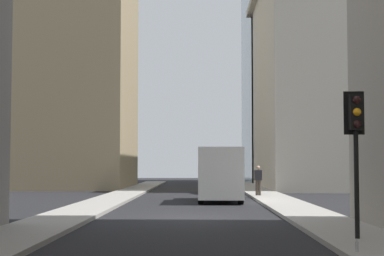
{
  "coord_description": "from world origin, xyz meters",
  "views": [
    {
      "loc": [
        -22.75,
        -0.39,
        1.97
      ],
      "look_at": [
        9.23,
        0.05,
        3.89
      ],
      "focal_mm": 57.13,
      "sensor_mm": 36.0,
      "label": 1
    }
  ],
  "objects_px": {
    "pedestrian": "(258,179)",
    "discarded_bottle": "(357,246)",
    "sedan_navy": "(215,184)",
    "delivery_truck": "(219,174)",
    "traffic_light_foreground": "(356,130)"
  },
  "relations": [
    {
      "from": "pedestrian",
      "to": "discarded_bottle",
      "type": "distance_m",
      "value": 23.66
    },
    {
      "from": "pedestrian",
      "to": "sedan_navy",
      "type": "bearing_deg",
      "value": 23.68
    },
    {
      "from": "discarded_bottle",
      "to": "sedan_navy",
      "type": "bearing_deg",
      "value": 4.49
    },
    {
      "from": "delivery_truck",
      "to": "discarded_bottle",
      "type": "bearing_deg",
      "value": -173.37
    },
    {
      "from": "traffic_light_foreground",
      "to": "delivery_truck",
      "type": "bearing_deg",
      "value": 9.37
    },
    {
      "from": "sedan_navy",
      "to": "discarded_bottle",
      "type": "xyz_separation_m",
      "value": [
        -29.24,
        -2.3,
        -0.42
      ]
    },
    {
      "from": "sedan_navy",
      "to": "pedestrian",
      "type": "height_order",
      "value": "pedestrian"
    },
    {
      "from": "pedestrian",
      "to": "delivery_truck",
      "type": "bearing_deg",
      "value": 147.78
    },
    {
      "from": "delivery_truck",
      "to": "traffic_light_foreground",
      "type": "distance_m",
      "value": 17.79
    },
    {
      "from": "sedan_navy",
      "to": "pedestrian",
      "type": "distance_m",
      "value": 6.12
    },
    {
      "from": "discarded_bottle",
      "to": "pedestrian",
      "type": "bearing_deg",
      "value": -0.38
    },
    {
      "from": "delivery_truck",
      "to": "discarded_bottle",
      "type": "relative_size",
      "value": 23.93
    },
    {
      "from": "delivery_truck",
      "to": "traffic_light_foreground",
      "type": "height_order",
      "value": "traffic_light_foreground"
    },
    {
      "from": "delivery_truck",
      "to": "discarded_bottle",
      "type": "xyz_separation_m",
      "value": [
        -19.76,
        -2.3,
        -1.21
      ]
    },
    {
      "from": "traffic_light_foreground",
      "to": "discarded_bottle",
      "type": "height_order",
      "value": "traffic_light_foreground"
    }
  ]
}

